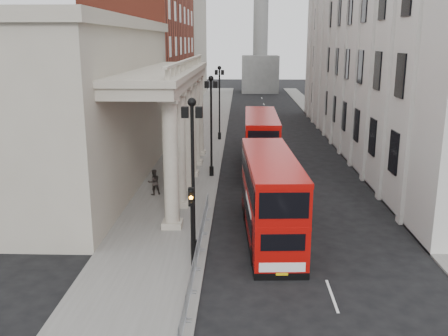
# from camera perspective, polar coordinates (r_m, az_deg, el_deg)

# --- Properties ---
(ground) EXTENTS (260.00, 260.00, 0.00)m
(ground) POSITION_cam_1_polar(r_m,az_deg,el_deg) (23.41, -2.83, -14.13)
(ground) COLOR black
(ground) RESTS_ON ground
(sidewalk_west) EXTENTS (6.00, 140.00, 0.12)m
(sidewalk_west) POSITION_cam_1_polar(r_m,az_deg,el_deg) (51.92, -3.44, 1.99)
(sidewalk_west) COLOR slate
(sidewalk_west) RESTS_ON ground
(sidewalk_east) EXTENTS (3.00, 140.00, 0.12)m
(sidewalk_east) POSITION_cam_1_polar(r_m,az_deg,el_deg) (53.01, 14.62, 1.80)
(sidewalk_east) COLOR slate
(sidewalk_east) RESTS_ON ground
(kerb) EXTENTS (0.20, 140.00, 0.14)m
(kerb) POSITION_cam_1_polar(r_m,az_deg,el_deg) (51.73, -0.18, 1.98)
(kerb) COLOR slate
(kerb) RESTS_ON ground
(portico_building) EXTENTS (9.00, 28.00, 12.00)m
(portico_building) POSITION_cam_1_polar(r_m,az_deg,el_deg) (40.74, -15.78, 6.55)
(portico_building) COLOR #A49B89
(portico_building) RESTS_ON ground
(brick_building) EXTENTS (9.00, 32.00, 22.00)m
(brick_building) POSITION_cam_1_polar(r_m,az_deg,el_deg) (69.59, -8.52, 14.07)
(brick_building) COLOR maroon
(brick_building) RESTS_ON ground
(west_building_far) EXTENTS (9.00, 30.00, 20.00)m
(west_building_far) POSITION_cam_1_polar(r_m,az_deg,el_deg) (101.25, -5.21, 13.64)
(west_building_far) COLOR #A49B89
(west_building_far) RESTS_ON ground
(east_building) EXTENTS (8.00, 55.00, 25.00)m
(east_building) POSITION_cam_1_polar(r_m,az_deg,el_deg) (54.40, 17.67, 15.12)
(east_building) COLOR beige
(east_building) RESTS_ON ground
(monument_column) EXTENTS (8.00, 8.00, 54.20)m
(monument_column) POSITION_cam_1_polar(r_m,az_deg,el_deg) (112.68, 4.23, 16.77)
(monument_column) COLOR #60605E
(monument_column) RESTS_ON ground
(lamp_post_south) EXTENTS (1.05, 0.44, 8.32)m
(lamp_post_south) POSITION_cam_1_polar(r_m,az_deg,el_deg) (25.39, -3.58, 0.09)
(lamp_post_south) COLOR black
(lamp_post_south) RESTS_ON sidewalk_west
(lamp_post_mid) EXTENTS (1.05, 0.44, 8.32)m
(lamp_post_mid) POSITION_cam_1_polar(r_m,az_deg,el_deg) (41.05, -1.47, 5.60)
(lamp_post_mid) COLOR black
(lamp_post_mid) RESTS_ON sidewalk_west
(lamp_post_north) EXTENTS (1.05, 0.44, 8.32)m
(lamp_post_north) POSITION_cam_1_polar(r_m,az_deg,el_deg) (56.89, -0.52, 8.05)
(lamp_post_north) COLOR black
(lamp_post_north) RESTS_ON sidewalk_west
(traffic_light) EXTENTS (0.28, 0.33, 4.30)m
(traffic_light) POSITION_cam_1_polar(r_m,az_deg,el_deg) (23.99, -3.73, -5.28)
(traffic_light) COLOR black
(traffic_light) RESTS_ON sidewalk_west
(crowd_barriers) EXTENTS (0.50, 18.75, 1.10)m
(crowd_barriers) POSITION_cam_1_polar(r_m,az_deg,el_deg) (25.12, -3.24, -10.35)
(crowd_barriers) COLOR gray
(crowd_barriers) RESTS_ON sidewalk_west
(bus_near) EXTENTS (3.27, 11.28, 4.81)m
(bus_near) POSITION_cam_1_polar(r_m,az_deg,el_deg) (28.81, 5.32, -3.16)
(bus_near) COLOR #A60A07
(bus_near) RESTS_ON ground
(bus_far) EXTENTS (2.87, 11.44, 4.93)m
(bus_far) POSITION_cam_1_polar(r_m,az_deg,el_deg) (43.99, 4.25, 3.07)
(bus_far) COLOR #A10A07
(bus_far) RESTS_ON ground
(pedestrian_a) EXTENTS (0.79, 0.65, 1.85)m
(pedestrian_a) POSITION_cam_1_polar(r_m,az_deg,el_deg) (38.74, -5.92, -0.85)
(pedestrian_a) COLOR black
(pedestrian_a) RESTS_ON sidewalk_west
(pedestrian_b) EXTENTS (1.15, 1.06, 1.91)m
(pedestrian_b) POSITION_cam_1_polar(r_m,az_deg,el_deg) (37.00, -8.02, -1.60)
(pedestrian_b) COLOR #2A2421
(pedestrian_b) RESTS_ON sidewalk_west
(pedestrian_c) EXTENTS (1.03, 0.93, 1.76)m
(pedestrian_c) POSITION_cam_1_polar(r_m,az_deg,el_deg) (40.38, -6.34, -0.30)
(pedestrian_c) COLOR black
(pedestrian_c) RESTS_ON sidewalk_west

